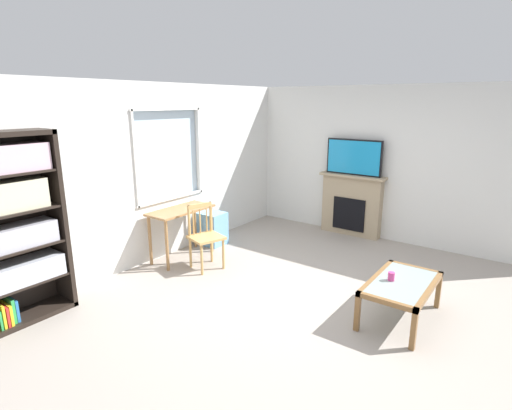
% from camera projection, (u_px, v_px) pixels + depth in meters
% --- Properties ---
extents(ground, '(6.32, 5.78, 0.02)m').
position_uv_depth(ground, '(300.00, 298.00, 4.76)').
color(ground, '#9E9389').
extents(wall_back_with_window, '(5.32, 0.15, 2.52)m').
position_uv_depth(wall_back_with_window, '(159.00, 174.00, 5.80)').
color(wall_back_with_window, silver).
rests_on(wall_back_with_window, ground).
extents(wall_right, '(0.12, 4.98, 2.52)m').
position_uv_depth(wall_right, '(386.00, 164.00, 6.56)').
color(wall_right, silver).
rests_on(wall_right, ground).
extents(bookshelf, '(0.90, 0.38, 1.99)m').
position_uv_depth(bookshelf, '(14.00, 224.00, 4.06)').
color(bookshelf, black).
rests_on(bookshelf, ground).
extents(desk_under_window, '(0.99, 0.45, 0.75)m').
position_uv_depth(desk_under_window, '(181.00, 217.00, 5.80)').
color(desk_under_window, '#A37547').
rests_on(desk_under_window, ground).
extents(wooden_chair, '(0.52, 0.51, 0.90)m').
position_uv_depth(wooden_chair, '(205.00, 236.00, 5.51)').
color(wooden_chair, tan).
rests_on(wooden_chair, ground).
extents(plastic_drawer_unit, '(0.35, 0.40, 0.53)m').
position_uv_depth(plastic_drawer_unit, '(212.00, 228.00, 6.48)').
color(plastic_drawer_unit, '#72ADDB').
rests_on(plastic_drawer_unit, ground).
extents(fireplace, '(0.26, 1.13, 1.06)m').
position_uv_depth(fireplace, '(351.00, 205.00, 6.90)').
color(fireplace, tan).
rests_on(fireplace, ground).
extents(tv, '(0.06, 0.96, 0.60)m').
position_uv_depth(tv, '(354.00, 157.00, 6.68)').
color(tv, black).
rests_on(tv, fireplace).
extents(coffee_table, '(1.03, 0.60, 0.43)m').
position_uv_depth(coffee_table, '(401.00, 287.00, 4.21)').
color(coffee_table, '#8C9E99').
rests_on(coffee_table, ground).
extents(sippy_cup, '(0.07, 0.07, 0.09)m').
position_uv_depth(sippy_cup, '(391.00, 276.00, 4.21)').
color(sippy_cup, '#DB3D84').
rests_on(sippy_cup, coffee_table).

